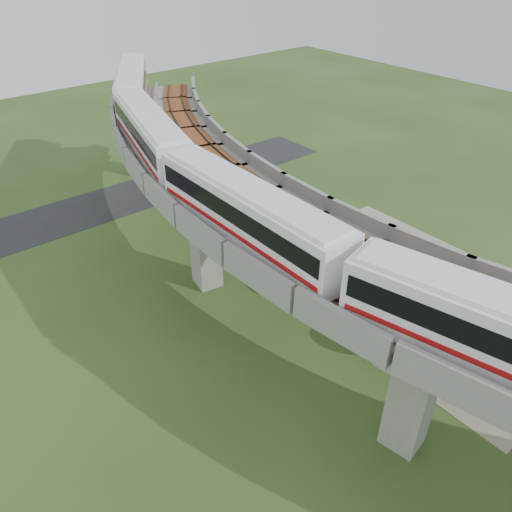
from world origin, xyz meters
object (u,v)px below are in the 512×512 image
object	(u,v)px
metro_train	(223,164)
car_red	(403,283)
car_white	(398,319)
car_dark	(373,252)

from	to	relation	value
metro_train	car_red	world-z (taller)	metro_train
car_white	car_dark	xyz separation A→B (m)	(5.96, 7.52, 0.02)
car_red	car_dark	size ratio (longest dim) A/B	1.02
car_white	car_red	bearing A→B (deg)	35.68
car_white	car_red	distance (m)	4.74
car_white	car_dark	distance (m)	9.60
car_red	car_dark	xyz separation A→B (m)	(1.96, 4.98, -0.09)
car_white	car_dark	world-z (taller)	car_dark
car_red	car_dark	world-z (taller)	car_red
metro_train	car_red	bearing A→B (deg)	-33.11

